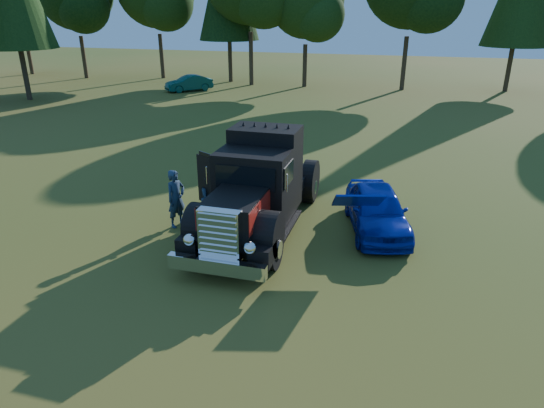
{
  "coord_description": "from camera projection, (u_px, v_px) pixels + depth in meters",
  "views": [
    {
      "loc": [
        4.76,
        -11.46,
        6.37
      ],
      "look_at": [
        1.48,
        0.09,
        1.44
      ],
      "focal_mm": 32.0,
      "sensor_mm": 36.0,
      "label": 1
    }
  ],
  "objects": [
    {
      "name": "diamond_t_truck",
      "position": [
        257.0,
        191.0,
        14.34
      ],
      "size": [
        3.25,
        7.16,
        3.0
      ],
      "color": "black",
      "rests_on": "ground"
    },
    {
      "name": "spectator_far",
      "position": [
        211.0,
        198.0,
        15.09
      ],
      "size": [
        0.91,
        0.97,
        1.59
      ],
      "primitive_type": "imported",
      "rotation": [
        0.0,
        0.0,
        1.04
      ],
      "color": "#1D2645",
      "rests_on": "ground"
    },
    {
      "name": "ground",
      "position": [
        221.0,
        246.0,
        13.81
      ],
      "size": [
        120.0,
        120.0,
        0.0
      ],
      "primitive_type": "plane",
      "color": "#324F17",
      "rests_on": "ground"
    },
    {
      "name": "hotrod_coupe",
      "position": [
        377.0,
        209.0,
        14.59
      ],
      "size": [
        2.57,
        4.38,
        1.89
      ],
      "color": "#0835AF",
      "rests_on": "ground"
    },
    {
      "name": "spectator_near",
      "position": [
        176.0,
        199.0,
        14.79
      ],
      "size": [
        0.66,
        0.78,
        1.81
      ],
      "primitive_type": "imported",
      "rotation": [
        0.0,
        0.0,
        1.17
      ],
      "color": "#1C2A42",
      "rests_on": "ground"
    },
    {
      "name": "distant_teal_car",
      "position": [
        189.0,
        83.0,
        38.69
      ],
      "size": [
        3.53,
        3.56,
        1.23
      ],
      "primitive_type": "imported",
      "rotation": [
        0.0,
        0.0,
        -0.78
      ],
      "color": "#082734",
      "rests_on": "ground"
    }
  ]
}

